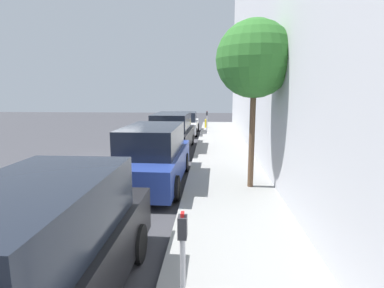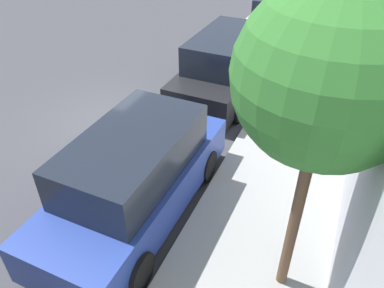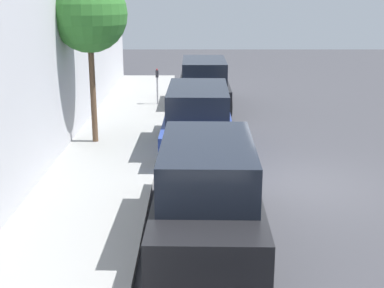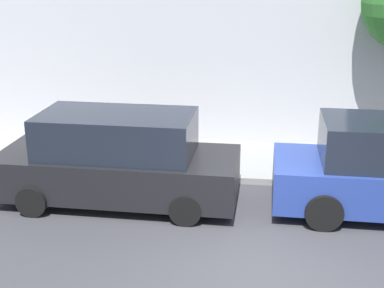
{
  "view_description": "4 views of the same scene",
  "coord_description": "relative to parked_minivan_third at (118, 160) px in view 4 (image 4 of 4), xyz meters",
  "views": [
    {
      "loc": [
        4.29,
        -12.11,
        2.99
      ],
      "look_at": [
        3.55,
        -0.86,
        1.0
      ],
      "focal_mm": 28.0,
      "sensor_mm": 36.0,
      "label": 1
    },
    {
      "loc": [
        5.61,
        -7.35,
        5.68
      ],
      "look_at": [
        3.02,
        -1.41,
        1.0
      ],
      "focal_mm": 35.0,
      "sensor_mm": 36.0,
      "label": 2
    },
    {
      "loc": [
        2.55,
        12.16,
        4.56
      ],
      "look_at": [
        2.57,
        -0.07,
        1.0
      ],
      "focal_mm": 50.0,
      "sensor_mm": 36.0,
      "label": 3
    },
    {
      "loc": [
        -7.72,
        0.08,
        4.7
      ],
      "look_at": [
        3.24,
        1.48,
        1.0
      ],
      "focal_mm": 50.0,
      "sensor_mm": 36.0,
      "label": 4
    }
  ],
  "objects": [
    {
      "name": "ground_plane",
      "position": [
        -2.28,
        -2.88,
        -0.92
      ],
      "size": [
        60.0,
        60.0,
        0.0
      ],
      "primitive_type": "plane",
      "color": "#38383D"
    },
    {
      "name": "sidewalk",
      "position": [
        2.57,
        -2.88,
        -0.85
      ],
      "size": [
        2.71,
        32.0,
        0.15
      ],
      "color": "gray",
      "rests_on": "ground_plane"
    },
    {
      "name": "parked_minivan_third",
      "position": [
        0.0,
        0.0,
        0.0
      ],
      "size": [
        2.02,
        4.94,
        1.9
      ],
      "color": "black",
      "rests_on": "ground_plane"
    }
  ]
}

